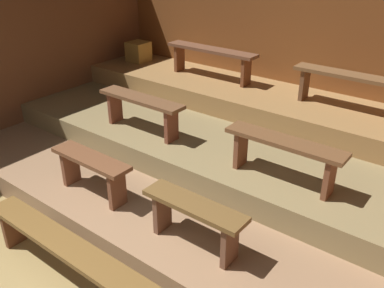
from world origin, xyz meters
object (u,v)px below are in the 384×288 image
bench_floor_center (87,263)px  bench_lower_left (91,167)px  bench_lower_right (194,215)px  bench_upper_right (353,82)px  bench_middle_left (141,106)px  bench_middle_right (284,150)px  wooden_crate_upper (139,52)px  bench_upper_left (211,55)px

bench_floor_center → bench_lower_left: bench_lower_left is taller
bench_lower_right → bench_upper_right: bench_upper_right is taller
bench_floor_center → bench_lower_left: bearing=137.0°
bench_middle_left → bench_middle_right: 1.82m
bench_lower_right → wooden_crate_upper: 3.99m
bench_middle_right → wooden_crate_upper: wooden_crate_upper is taller
wooden_crate_upper → bench_lower_right: bearing=-39.4°
bench_middle_right → bench_upper_right: 1.54m
bench_lower_right → wooden_crate_upper: wooden_crate_upper is taller
bench_lower_left → bench_upper_right: size_ratio=0.67×
bench_upper_right → bench_middle_left: bearing=-141.6°
bench_floor_center → bench_lower_left: size_ratio=2.59×
bench_lower_right → bench_upper_right: bearing=81.9°
bench_lower_left → bench_middle_right: (1.55, 1.00, 0.27)m
bench_lower_left → bench_middle_right: size_ratio=0.80×
bench_lower_left → wooden_crate_upper: bearing=125.4°
bench_lower_left → bench_middle_right: 1.86m
bench_lower_left → bench_upper_right: 3.05m
bench_upper_right → bench_upper_left: bearing=180.0°
bench_lower_right → bench_upper_right: 2.60m
wooden_crate_upper → bench_middle_right: bearing=-24.4°
bench_middle_left → bench_upper_right: 2.45m
bench_floor_center → bench_middle_left: 2.14m
bench_lower_right → bench_middle_right: bench_middle_right is taller
bench_lower_right → bench_middle_right: 1.07m
bench_middle_right → bench_upper_left: (-1.90, 1.51, 0.27)m
bench_floor_center → bench_upper_left: 3.57m
bench_middle_left → wooden_crate_upper: (-1.52, 1.52, 0.10)m
bench_lower_right → bench_upper_left: size_ratio=0.67×
bench_middle_left → bench_upper_left: size_ratio=0.83×
bench_middle_left → wooden_crate_upper: size_ratio=3.73×
bench_middle_right → bench_upper_left: bench_upper_left is taller
bench_upper_right → wooden_crate_upper: 3.43m
bench_lower_right → bench_upper_left: bench_upper_left is taller
bench_middle_left → bench_upper_right: bench_upper_right is taller
bench_floor_center → bench_middle_left: bench_middle_left is taller
bench_upper_left → bench_upper_right: bearing=0.0°
bench_middle_left → bench_middle_right: bearing=0.0°
bench_lower_right → bench_middle_right: bearing=74.9°
bench_lower_left → bench_middle_left: bench_middle_left is taller
bench_lower_left → bench_upper_right: bench_upper_right is taller
bench_floor_center → bench_middle_right: bench_middle_right is taller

